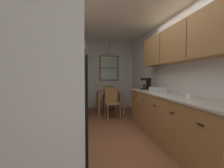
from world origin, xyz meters
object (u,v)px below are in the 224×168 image
microwave_over_range (43,41)px  storage_canister (60,92)px  refrigerator (46,111)px  coffee_maker (147,83)px  mug_by_coffeemaker (189,96)px  dish_rack (158,89)px  trash_bin (81,107)px  dining_table (110,95)px  dining_chair_far (108,97)px  table_serving_bowl (110,90)px  stove_range (54,133)px  dining_chair_near (112,101)px

microwave_over_range → storage_canister: size_ratio=3.84×
refrigerator → coffee_maker: bearing=51.7°
mug_by_coffeemaker → dish_rack: (0.05, 1.19, 0.01)m
microwave_over_range → trash_bin: 2.99m
dining_table → dining_chair_far: dining_chair_far is taller
microwave_over_range → table_serving_bowl: (1.36, 3.07, -0.92)m
refrigerator → mug_by_coffeemaker: refrigerator is taller
dish_rack → storage_canister: bearing=-165.5°
microwave_over_range → dining_table: bearing=66.5°
dish_rack → stove_range: bearing=-150.6°
stove_range → trash_bin: bearing=83.6°
refrigerator → dining_chair_near: 3.41m
dining_chair_near → table_serving_bowl: (0.04, 0.58, 0.28)m
microwave_over_range → dish_rack: bearing=28.0°
refrigerator → microwave_over_range: bearing=103.7°
dining_chair_near → dish_rack: (0.80, -1.37, 0.45)m
stove_range → dining_table: (1.24, 3.10, 0.15)m
mug_by_coffeemaker → dish_rack: 1.19m
refrigerator → trash_bin: refrigerator is taller
dining_table → dish_rack: (0.77, -1.97, 0.33)m
stove_range → dining_table: size_ratio=1.33×
dish_rack → dining_chair_far: bearing=105.8°
dining_chair_near → storage_canister: storage_canister is taller
stove_range → dining_chair_near: (1.21, 2.49, 0.03)m
dish_rack → table_serving_bowl: size_ratio=1.66×
dining_chair_near → dish_rack: 1.64m
dining_table → dining_chair_near: 0.62m
microwave_over_range → dish_rack: (2.12, 1.13, -0.75)m
microwave_over_range → dining_chair_far: bearing=69.4°
microwave_over_range → storage_canister: bearing=79.9°
dining_chair_near → table_serving_bowl: dining_chair_near is taller
microwave_over_range → storage_canister: (0.11, 0.61, -0.72)m
trash_bin → table_serving_bowl: size_ratio=3.21×
refrigerator → dining_chair_far: 4.57m
table_serving_bowl → dining_chair_near: bearing=-93.6°
stove_range → dining_chair_far: bearing=71.0°
dining_table → microwave_over_range: bearing=-113.5°
coffee_maker → mug_by_coffeemaker: coffee_maker is taller
trash_bin → dining_chair_near: bearing=-8.0°
trash_bin → storage_canister: bearing=-98.5°
refrigerator → stove_range: 0.82m
dining_table → table_serving_bowl: 0.16m
refrigerator → dining_chair_far: refrigerator is taller
dining_chair_near → dining_chair_far: (0.07, 1.21, 0.00)m
microwave_over_range → table_serving_bowl: bearing=66.2°
dining_chair_near → storage_canister: 2.29m
coffee_maker → mug_by_coffeemaker: bearing=-91.7°
mug_by_coffeemaker → dish_rack: dish_rack is taller
storage_canister → table_serving_bowl: (1.25, 2.46, -0.20)m
dining_table → mug_by_coffeemaker: (0.72, -3.16, 0.32)m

